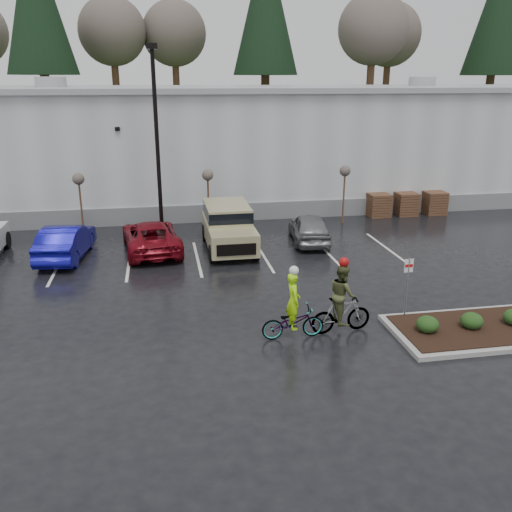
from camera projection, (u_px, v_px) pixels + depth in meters
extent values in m
plane|color=black|center=(295.00, 332.00, 17.24)|extent=(120.00, 120.00, 0.00)
cube|color=silver|center=(217.00, 143.00, 36.72)|extent=(60.00, 15.00, 7.00)
cube|color=slate|center=(233.00, 212.00, 30.60)|extent=(60.00, 0.12, 1.00)
cube|color=#999B9E|center=(216.00, 89.00, 35.61)|extent=(60.50, 15.50, 0.30)
cube|color=#223917|center=(194.00, 124.00, 58.39)|extent=(80.00, 25.00, 6.00)
cylinder|color=black|center=(157.00, 147.00, 26.39)|extent=(0.20, 0.20, 9.00)
cube|color=black|center=(152.00, 46.00, 24.95)|extent=(0.50, 1.00, 0.25)
cylinder|color=#44281B|center=(81.00, 208.00, 27.63)|extent=(0.10, 0.10, 2.80)
sphere|color=#4C443D|center=(78.00, 179.00, 27.16)|extent=(0.60, 0.60, 0.60)
cylinder|color=#44281B|center=(208.00, 203.00, 28.71)|extent=(0.10, 0.10, 2.80)
sphere|color=#4C443D|center=(208.00, 175.00, 28.24)|extent=(0.60, 0.60, 0.60)
cylinder|color=#44281B|center=(344.00, 198.00, 29.96)|extent=(0.10, 0.10, 2.80)
sphere|color=#4C443D|center=(345.00, 171.00, 29.49)|extent=(0.60, 0.60, 0.60)
cube|color=#44281B|center=(378.00, 205.00, 31.54)|extent=(1.20, 1.20, 1.35)
cube|color=#44281B|center=(406.00, 204.00, 31.82)|extent=(1.20, 1.20, 1.35)
cube|color=#44281B|center=(434.00, 203.00, 32.12)|extent=(1.20, 1.20, 1.35)
ellipsoid|color=#153613|center=(428.00, 324.00, 16.84)|extent=(0.70, 0.70, 0.52)
ellipsoid|color=#153613|center=(472.00, 321.00, 17.09)|extent=(0.70, 0.70, 0.52)
cylinder|color=gray|center=(407.00, 290.00, 17.71)|extent=(0.05, 0.05, 2.20)
cube|color=white|center=(409.00, 266.00, 17.45)|extent=(0.30, 0.02, 0.45)
cube|color=red|center=(409.00, 266.00, 17.44)|extent=(0.26, 0.02, 0.10)
imported|color=#0E0C87|center=(66.00, 241.00, 24.14)|extent=(2.17, 4.85, 1.55)
imported|color=maroon|center=(151.00, 236.00, 25.11)|extent=(2.94, 5.41, 1.44)
imported|color=slate|center=(309.00, 228.00, 26.54)|extent=(2.18, 4.39, 1.44)
imported|color=#3F3F44|center=(293.00, 323.00, 16.73)|extent=(1.96, 0.72, 1.03)
imported|color=#A9FB0D|center=(293.00, 301.00, 16.50)|extent=(0.44, 0.66, 1.79)
sphere|color=silver|center=(294.00, 271.00, 16.20)|extent=(0.30, 0.30, 0.30)
imported|color=#3F3F44|center=(341.00, 314.00, 17.09)|extent=(1.98, 0.77, 1.20)
imported|color=#474C28|center=(342.00, 294.00, 16.87)|extent=(0.60, 0.97, 1.90)
sphere|color=#990C0C|center=(344.00, 262.00, 16.54)|extent=(0.31, 0.31, 0.31)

